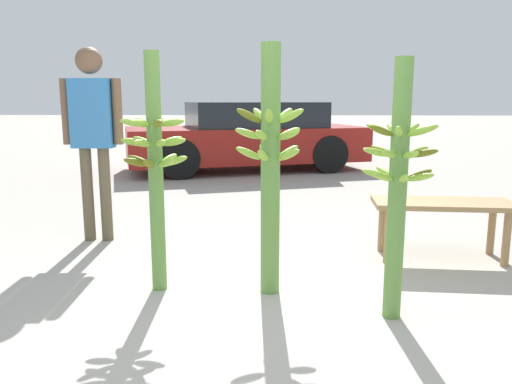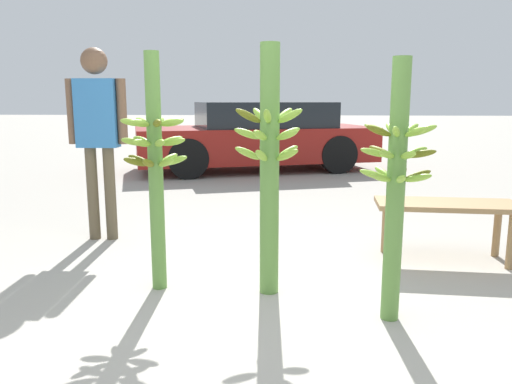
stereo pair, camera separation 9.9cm
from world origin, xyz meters
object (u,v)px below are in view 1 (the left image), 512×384
Objects in this scene: banana_stalk_left at (155,164)px; parked_car at (248,137)px; market_bench at (443,211)px; banana_stalk_center at (270,165)px; vendor_person at (93,124)px; banana_stalk_right at (398,183)px.

banana_stalk_left is 0.35× the size of parked_car.
parked_car is (0.29, 5.97, -0.25)m from banana_stalk_left.
parked_car is (-1.86, 5.22, 0.22)m from market_bench.
banana_stalk_center is 6.02m from parked_car.
vendor_person is (-0.84, 1.19, 0.20)m from banana_stalk_left.
vendor_person reaches higher than banana_stalk_center.
banana_stalk_right is at bearing -116.00° from market_bench.
parked_car is (1.13, 4.78, -0.45)m from vendor_person.
banana_stalk_left is 2.32m from market_bench.
vendor_person is (-2.34, 1.58, 0.26)m from banana_stalk_right.
banana_stalk_center reaches higher than banana_stalk_right.
vendor_person is at bearing 148.86° from parked_car.
banana_stalk_right is (1.49, -0.40, -0.06)m from banana_stalk_left.
market_bench is at bearing 29.23° from banana_stalk_center.
market_bench is at bearing 60.31° from banana_stalk_right.
banana_stalk_right is at bearing 172.87° from parked_car.
banana_stalk_right is 1.35× the size of market_bench.
banana_stalk_left is at bearing 159.39° from parked_car.
banana_stalk_right is 0.33× the size of parked_car.
banana_stalk_center is 1.45× the size of market_bench.
banana_stalk_center reaches higher than market_bench.
banana_stalk_right is 0.87× the size of vendor_person.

